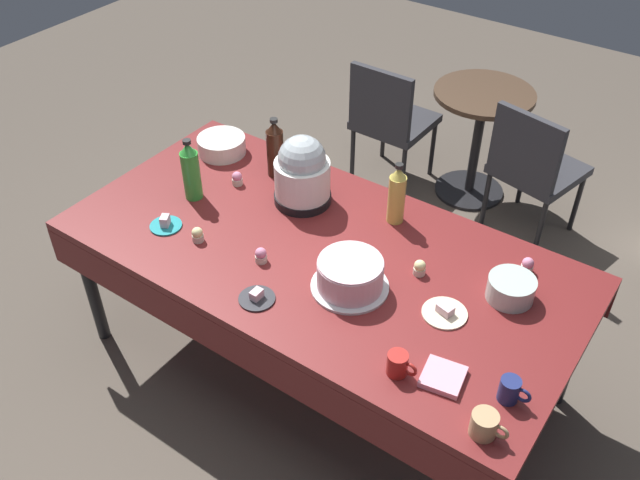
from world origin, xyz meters
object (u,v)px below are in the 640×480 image
(slow_cooker, at_px, (302,173))
(cupcake_mint, at_px, (198,235))
(glass_salad_bowl, at_px, (511,289))
(ceramic_snack_bowl, at_px, (222,145))
(coffee_mug_navy, at_px, (510,390))
(round_cafe_table, at_px, (480,125))
(cupcake_vanilla, at_px, (527,265))
(maroon_chair_left, at_px, (390,117))
(potluck_table, at_px, (320,260))
(dessert_plate_teal, at_px, (166,224))
(cupcake_berry, at_px, (261,255))
(soda_bottle_lime_soda, at_px, (191,171))
(soda_bottle_cola, at_px, (275,149))
(dessert_plate_cream, at_px, (445,312))
(frosted_layer_cake, at_px, (350,275))
(dessert_plate_charcoal, at_px, (257,297))
(cupcake_rose, at_px, (420,268))
(coffee_mug_tan, at_px, (485,425))
(coffee_mug_red, at_px, (398,364))
(soda_bottle_ginger_ale, at_px, (397,195))
(cupcake_cocoa, at_px, (237,179))
(maroon_chair_right, at_px, (533,165))

(slow_cooker, height_order, cupcake_mint, slow_cooker)
(glass_salad_bowl, distance_m, ceramic_snack_bowl, 1.62)
(coffee_mug_navy, bearing_deg, round_cafe_table, 116.44)
(cupcake_vanilla, height_order, maroon_chair_left, maroon_chair_left)
(potluck_table, distance_m, cupcake_mint, 0.53)
(dessert_plate_teal, height_order, maroon_chair_left, maroon_chair_left)
(cupcake_berry, relative_size, soda_bottle_lime_soda, 0.22)
(cupcake_mint, relative_size, soda_bottle_cola, 0.22)
(coffee_mug_navy, bearing_deg, dessert_plate_cream, 146.75)
(glass_salad_bowl, distance_m, cupcake_berry, 1.00)
(frosted_layer_cake, height_order, dessert_plate_charcoal, frosted_layer_cake)
(dessert_plate_cream, bearing_deg, round_cafe_table, 109.98)
(cupcake_rose, distance_m, cupcake_berry, 0.65)
(cupcake_vanilla, distance_m, coffee_mug_tan, 0.83)
(cupcake_rose, relative_size, coffee_mug_navy, 0.61)
(soda_bottle_cola, xyz_separation_m, coffee_mug_tan, (1.45, -0.79, -0.10))
(slow_cooker, bearing_deg, potluck_table, -41.90)
(dessert_plate_teal, distance_m, dessert_plate_charcoal, 0.63)
(cupcake_vanilla, bearing_deg, coffee_mug_navy, -72.90)
(cupcake_mint, distance_m, coffee_mug_red, 1.07)
(dessert_plate_charcoal, distance_m, maroon_chair_left, 2.01)
(potluck_table, relative_size, ceramic_snack_bowl, 9.14)
(coffee_mug_red, bearing_deg, cupcake_mint, 172.68)
(dessert_plate_cream, height_order, soda_bottle_ginger_ale, soda_bottle_ginger_ale)
(cupcake_cocoa, bearing_deg, cupcake_rose, -3.46)
(cupcake_mint, relative_size, coffee_mug_red, 0.59)
(dessert_plate_charcoal, xyz_separation_m, soda_bottle_lime_soda, (-0.67, 0.36, 0.13))
(potluck_table, bearing_deg, soda_bottle_cola, 145.68)
(cupcake_mint, distance_m, soda_bottle_cola, 0.60)
(dessert_plate_cream, relative_size, soda_bottle_lime_soda, 0.57)
(cupcake_berry, relative_size, coffee_mug_navy, 0.61)
(glass_salad_bowl, distance_m, coffee_mug_red, 0.60)
(potluck_table, xyz_separation_m, cupcake_cocoa, (-0.60, 0.17, 0.09))
(potluck_table, relative_size, frosted_layer_cake, 7.07)
(cupcake_cocoa, xyz_separation_m, coffee_mug_tan, (1.55, -0.61, 0.01))
(coffee_mug_navy, relative_size, maroon_chair_left, 0.13)
(frosted_layer_cake, height_order, ceramic_snack_bowl, frosted_layer_cake)
(cupcake_berry, bearing_deg, coffee_mug_red, -13.87)
(ceramic_snack_bowl, xyz_separation_m, soda_bottle_cola, (0.34, 0.01, 0.10))
(coffee_mug_navy, xyz_separation_m, coffee_mug_red, (-0.36, -0.12, -0.00))
(soda_bottle_cola, height_order, maroon_chair_left, soda_bottle_cola)
(frosted_layer_cake, height_order, slow_cooker, slow_cooker)
(frosted_layer_cake, distance_m, cupcake_cocoa, 0.88)
(dessert_plate_teal, distance_m, maroon_chair_right, 2.09)
(cupcake_cocoa, distance_m, coffee_mug_navy, 1.62)
(dessert_plate_teal, relative_size, round_cafe_table, 0.20)
(soda_bottle_lime_soda, height_order, soda_bottle_ginger_ale, soda_bottle_lime_soda)
(coffee_mug_navy, bearing_deg, ceramic_snack_bowl, 161.34)
(dessert_plate_cream, bearing_deg, soda_bottle_cola, 161.01)
(cupcake_cocoa, relative_size, coffee_mug_tan, 0.53)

